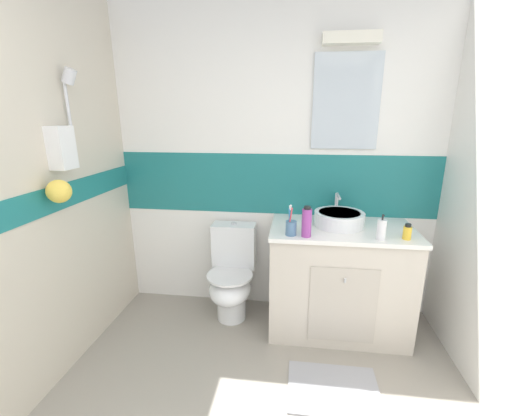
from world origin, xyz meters
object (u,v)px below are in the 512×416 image
(toilet, at_px, (232,276))
(soap_dispenser, at_px, (381,230))
(sink_basin, at_px, (339,218))
(toothbrush_cup, at_px, (291,227))
(shampoo_bottle_tall, at_px, (307,222))
(lotion_bottle_short, at_px, (407,232))

(toilet, height_order, soap_dispenser, soap_dispenser)
(sink_basin, xyz_separation_m, toothbrush_cup, (-0.35, -0.25, 0.00))
(toilet, bearing_deg, soap_dispenser, -14.48)
(shampoo_bottle_tall, bearing_deg, sink_basin, 47.02)
(sink_basin, relative_size, toothbrush_cup, 1.89)
(sink_basin, distance_m, shampoo_bottle_tall, 0.37)
(sink_basin, xyz_separation_m, shampoo_bottle_tall, (-0.25, -0.27, 0.05))
(lotion_bottle_short, bearing_deg, toilet, 168.79)
(soap_dispenser, bearing_deg, shampoo_bottle_tall, -179.76)
(sink_basin, xyz_separation_m, soap_dispenser, (0.24, -0.26, 0.01))
(soap_dispenser, bearing_deg, toothbrush_cup, 178.86)
(shampoo_bottle_tall, bearing_deg, toilet, 154.39)
(toilet, distance_m, soap_dispenser, 1.24)
(lotion_bottle_short, relative_size, shampoo_bottle_tall, 0.50)
(toothbrush_cup, relative_size, shampoo_bottle_tall, 1.03)
(toothbrush_cup, height_order, soap_dispenser, toothbrush_cup)
(sink_basin, height_order, toothbrush_cup, toothbrush_cup)
(sink_basin, height_order, lotion_bottle_short, sink_basin)
(sink_basin, distance_m, toothbrush_cup, 0.43)
(sink_basin, bearing_deg, toothbrush_cup, -144.46)
(toothbrush_cup, xyz_separation_m, lotion_bottle_short, (0.77, 0.02, -0.01))
(sink_basin, xyz_separation_m, lotion_bottle_short, (0.42, -0.23, -0.01))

